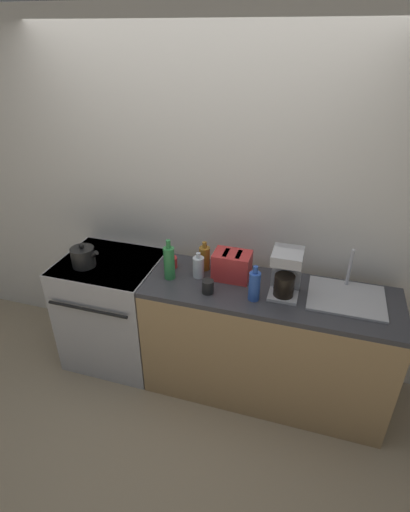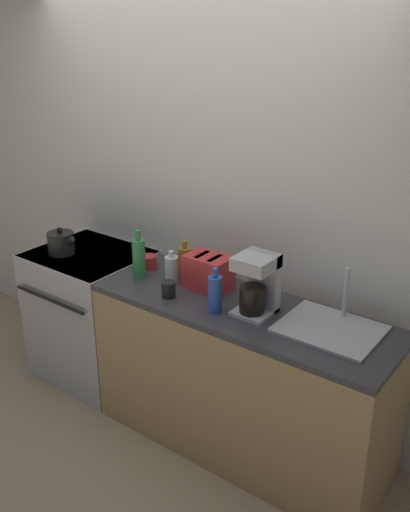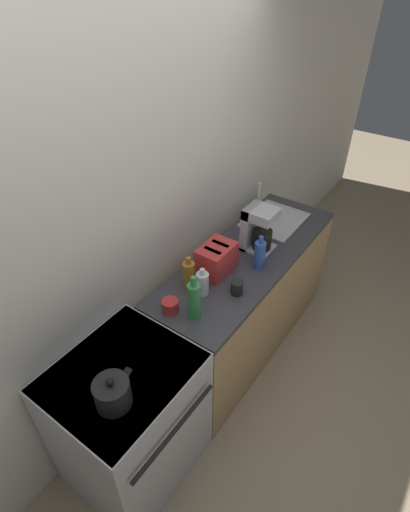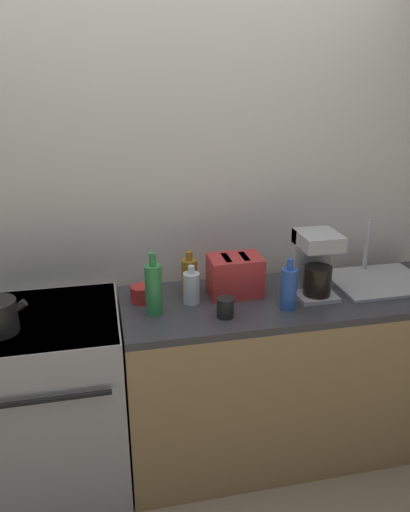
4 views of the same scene
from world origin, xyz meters
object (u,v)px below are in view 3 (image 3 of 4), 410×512
at_px(cup_red, 170,306).
at_px(kettle, 113,393).
at_px(bottle_amber, 189,274).
at_px(bottle_blue, 260,255).
at_px(stove, 130,419).
at_px(coffee_maker, 257,228).
at_px(cup_black, 237,287).
at_px(bottle_clear, 202,283).
at_px(toaster, 216,259).
at_px(bottle_green, 194,300).

bearing_deg(cup_red, kettle, -164.83).
xyz_separation_m(bottle_amber, bottle_blue, (0.42, -0.27, 0.01)).
bearing_deg(stove, coffee_maker, -1.15).
bearing_deg(kettle, cup_red, 15.17).
bearing_deg(coffee_maker, cup_black, -163.46).
xyz_separation_m(kettle, cup_black, (0.97, -0.07, -0.03)).
bearing_deg(bottle_amber, cup_black, -68.72).
distance_m(bottle_clear, cup_red, 0.25).
bearing_deg(coffee_maker, bottle_blue, -144.69).
height_order(toaster, cup_black, toaster).
bearing_deg(coffee_maker, cup_red, 173.73).
xyz_separation_m(toaster, bottle_clear, (-0.23, -0.05, -0.02)).
bearing_deg(toaster, bottle_blue, -46.67).
height_order(bottle_green, bottle_clear, bottle_green).
xyz_separation_m(bottle_green, bottle_blue, (0.61, -0.08, -0.02)).
xyz_separation_m(kettle, coffee_maker, (1.46, 0.08, 0.09)).
xyz_separation_m(bottle_clear, bottle_blue, (0.43, -0.16, 0.02)).
relative_size(stove, cup_black, 10.00).
xyz_separation_m(kettle, bottle_green, (0.67, 0.03, 0.05)).
relative_size(stove, kettle, 4.22).
distance_m(bottle_clear, bottle_amber, 0.11).
bearing_deg(cup_black, bottle_clear, 125.02).
distance_m(coffee_maker, bottle_clear, 0.61).
distance_m(kettle, bottle_clear, 0.86).
bearing_deg(bottle_blue, bottle_green, 172.44).
height_order(toaster, cup_red, toaster).
height_order(stove, toaster, toaster).
xyz_separation_m(toaster, bottle_amber, (-0.22, 0.06, -0.01)).
relative_size(bottle_green, cup_black, 3.24).
height_order(toaster, bottle_blue, bottle_blue).
height_order(stove, cup_red, cup_red).
bearing_deg(cup_black, coffee_maker, 16.54).
bearing_deg(cup_red, bottle_green, -70.56).
height_order(bottle_amber, bottle_blue, bottle_blue).
height_order(toaster, coffee_maker, coffee_maker).
height_order(bottle_clear, bottle_amber, bottle_amber).
relative_size(stove, bottle_blue, 3.70).
bearing_deg(bottle_blue, cup_red, 161.66).
height_order(bottle_clear, bottle_blue, bottle_blue).
relative_size(toaster, bottle_blue, 1.04).
relative_size(bottle_blue, cup_black, 2.70).
xyz_separation_m(bottle_amber, cup_black, (0.11, -0.29, -0.05)).
distance_m(toaster, bottle_blue, 0.29).
xyz_separation_m(bottle_amber, cup_red, (-0.25, -0.05, -0.05)).
bearing_deg(stove, cup_black, -11.47).
bearing_deg(cup_black, toaster, 64.95).
bearing_deg(coffee_maker, bottle_green, -176.71).
bearing_deg(bottle_amber, bottle_clear, -95.40).
height_order(bottle_amber, cup_red, bottle_amber).
relative_size(bottle_green, cup_red, 2.98).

